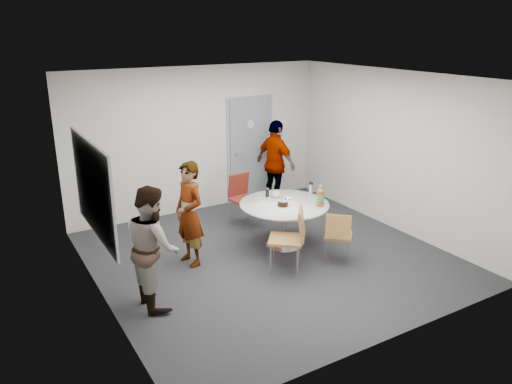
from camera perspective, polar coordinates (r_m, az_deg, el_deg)
floor at (r=7.73m, az=1.48°, el=-7.38°), size 5.00×5.00×0.00m
ceiling at (r=6.99m, az=1.66°, el=12.96°), size 5.00×5.00×0.00m
wall_back at (r=9.39m, az=-6.62°, el=5.93°), size 5.00×0.00×5.00m
wall_left at (r=6.34m, az=-17.94°, el=-1.06°), size 0.00×5.00×5.00m
wall_right at (r=8.79m, az=15.53°, el=4.51°), size 0.00×5.00×5.00m
wall_front at (r=5.42m, az=15.82°, el=-4.18°), size 5.00×0.00×5.00m
door at (r=9.93m, az=-0.71°, el=4.83°), size 1.02×0.17×2.12m
whiteboard at (r=6.50m, az=-18.11°, el=0.34°), size 0.04×1.90×1.25m
table at (r=7.85m, az=3.49°, el=-1.94°), size 1.40×1.40×1.07m
chair_near_left at (r=7.06m, az=4.21°, el=-4.75°), size 0.67×0.67×0.97m
chair_near_right at (r=7.43m, az=9.39°, el=-4.64°), size 0.56×0.56×0.80m
chair_far at (r=8.76m, az=-1.53°, el=-0.22°), size 0.50×0.54×0.92m
person_main at (r=7.29m, az=-7.62°, el=-2.50°), size 0.47×0.63×1.56m
person_left at (r=6.32m, az=-11.74°, el=-6.12°), size 0.61×0.77×1.57m
person_right at (r=9.68m, az=2.27°, el=3.30°), size 0.59×1.04×1.68m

